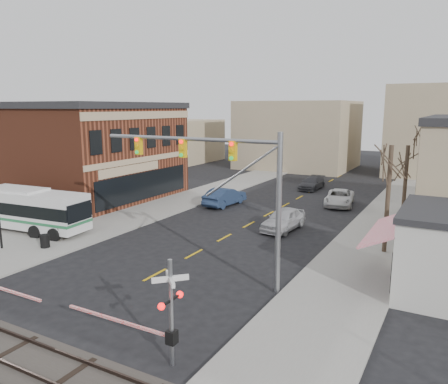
{
  "coord_description": "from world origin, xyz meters",
  "views": [
    {
      "loc": [
        14.38,
        -16.14,
        9.14
      ],
      "look_at": [
        0.42,
        9.17,
        3.5
      ],
      "focal_mm": 35.0,
      "sensor_mm": 36.0,
      "label": 1
    }
  ],
  "objects_px": {
    "pedestrian_far": "(85,215)",
    "pedestrian_near": "(61,228)",
    "transit_bus": "(17,208)",
    "car_c": "(339,198)",
    "traffic_signal_mast": "(226,174)",
    "trash_bin": "(45,241)",
    "rr_crossing_east": "(161,312)",
    "car_b": "(225,197)",
    "car_a": "(283,219)",
    "car_d": "(312,183)"
  },
  "relations": [
    {
      "from": "traffic_signal_mast",
      "to": "trash_bin",
      "type": "distance_m",
      "value": 14.01
    },
    {
      "from": "transit_bus",
      "to": "traffic_signal_mast",
      "type": "bearing_deg",
      "value": -3.71
    },
    {
      "from": "car_d",
      "to": "pedestrian_near",
      "type": "xyz_separation_m",
      "value": [
        -8.99,
        -27.41,
        0.32
      ]
    },
    {
      "from": "pedestrian_far",
      "to": "car_d",
      "type": "bearing_deg",
      "value": 26.63
    },
    {
      "from": "car_d",
      "to": "pedestrian_near",
      "type": "relative_size",
      "value": 2.66
    },
    {
      "from": "car_b",
      "to": "car_d",
      "type": "distance_m",
      "value": 12.84
    },
    {
      "from": "trash_bin",
      "to": "car_d",
      "type": "height_order",
      "value": "car_d"
    },
    {
      "from": "car_b",
      "to": "pedestrian_far",
      "type": "relative_size",
      "value": 2.84
    },
    {
      "from": "trash_bin",
      "to": "car_d",
      "type": "bearing_deg",
      "value": 73.29
    },
    {
      "from": "rr_crossing_east",
      "to": "car_b",
      "type": "distance_m",
      "value": 25.96
    },
    {
      "from": "trash_bin",
      "to": "pedestrian_far",
      "type": "relative_size",
      "value": 0.47
    },
    {
      "from": "trash_bin",
      "to": "car_b",
      "type": "relative_size",
      "value": 0.17
    },
    {
      "from": "rr_crossing_east",
      "to": "car_b",
      "type": "relative_size",
      "value": 1.09
    },
    {
      "from": "transit_bus",
      "to": "car_c",
      "type": "bearing_deg",
      "value": 46.49
    },
    {
      "from": "car_c",
      "to": "rr_crossing_east",
      "type": "bearing_deg",
      "value": -97.04
    },
    {
      "from": "trash_bin",
      "to": "transit_bus",
      "type": "bearing_deg",
      "value": 158.85
    },
    {
      "from": "car_a",
      "to": "car_b",
      "type": "xyz_separation_m",
      "value": [
        -7.91,
        5.2,
        0.02
      ]
    },
    {
      "from": "car_d",
      "to": "rr_crossing_east",
      "type": "bearing_deg",
      "value": -78.69
    },
    {
      "from": "trash_bin",
      "to": "car_b",
      "type": "height_order",
      "value": "car_b"
    },
    {
      "from": "transit_bus",
      "to": "car_a",
      "type": "xyz_separation_m",
      "value": [
        17.49,
        9.69,
        -0.91
      ]
    },
    {
      "from": "car_a",
      "to": "rr_crossing_east",
      "type": "bearing_deg",
      "value": -78.56
    },
    {
      "from": "rr_crossing_east",
      "to": "trash_bin",
      "type": "relative_size",
      "value": 6.58
    },
    {
      "from": "pedestrian_far",
      "to": "car_b",
      "type": "bearing_deg",
      "value": 24.54
    },
    {
      "from": "rr_crossing_east",
      "to": "trash_bin",
      "type": "xyz_separation_m",
      "value": [
        -14.52,
        6.72,
        -1.42
      ]
    },
    {
      "from": "trash_bin",
      "to": "car_c",
      "type": "height_order",
      "value": "car_c"
    },
    {
      "from": "car_a",
      "to": "pedestrian_near",
      "type": "relative_size",
      "value": 2.74
    },
    {
      "from": "trash_bin",
      "to": "car_b",
      "type": "xyz_separation_m",
      "value": [
        4.07,
        17.03,
        0.3
      ]
    },
    {
      "from": "transit_bus",
      "to": "trash_bin",
      "type": "bearing_deg",
      "value": -21.15
    },
    {
      "from": "transit_bus",
      "to": "traffic_signal_mast",
      "type": "xyz_separation_m",
      "value": [
        18.48,
        -1.2,
        4.04
      ]
    },
    {
      "from": "car_b",
      "to": "car_c",
      "type": "distance_m",
      "value": 10.82
    },
    {
      "from": "rr_crossing_east",
      "to": "car_c",
      "type": "distance_m",
      "value": 28.98
    },
    {
      "from": "car_b",
      "to": "pedestrian_near",
      "type": "distance_m",
      "value": 16.04
    },
    {
      "from": "traffic_signal_mast",
      "to": "car_a",
      "type": "height_order",
      "value": "traffic_signal_mast"
    },
    {
      "from": "rr_crossing_east",
      "to": "pedestrian_far",
      "type": "distance_m",
      "value": 19.99
    },
    {
      "from": "car_b",
      "to": "car_c",
      "type": "xyz_separation_m",
      "value": [
        9.49,
        5.2,
        -0.11
      ]
    },
    {
      "from": "car_d",
      "to": "transit_bus",
      "type": "bearing_deg",
      "value": -115.83
    },
    {
      "from": "trash_bin",
      "to": "car_c",
      "type": "distance_m",
      "value": 26.04
    },
    {
      "from": "pedestrian_near",
      "to": "car_b",
      "type": "bearing_deg",
      "value": -7.35
    },
    {
      "from": "traffic_signal_mast",
      "to": "pedestrian_near",
      "type": "bearing_deg",
      "value": 177.15
    },
    {
      "from": "traffic_signal_mast",
      "to": "car_d",
      "type": "bearing_deg",
      "value": 98.63
    },
    {
      "from": "traffic_signal_mast",
      "to": "car_c",
      "type": "bearing_deg",
      "value": 88.41
    },
    {
      "from": "transit_bus",
      "to": "car_c",
      "type": "relative_size",
      "value": 2.28
    },
    {
      "from": "trash_bin",
      "to": "pedestrian_near",
      "type": "height_order",
      "value": "pedestrian_near"
    },
    {
      "from": "pedestrian_far",
      "to": "pedestrian_near",
      "type": "bearing_deg",
      "value": -109.28
    },
    {
      "from": "traffic_signal_mast",
      "to": "car_d",
      "type": "height_order",
      "value": "traffic_signal_mast"
    },
    {
      "from": "pedestrian_near",
      "to": "car_a",
      "type": "bearing_deg",
      "value": -41.75
    },
    {
      "from": "transit_bus",
      "to": "rr_crossing_east",
      "type": "relative_size",
      "value": 2.16
    },
    {
      "from": "car_c",
      "to": "trash_bin",
      "type": "bearing_deg",
      "value": -130.33
    },
    {
      "from": "car_a",
      "to": "car_d",
      "type": "bearing_deg",
      "value": 104.43
    },
    {
      "from": "pedestrian_near",
      "to": "rr_crossing_east",
      "type": "bearing_deg",
      "value": -110.88
    }
  ]
}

